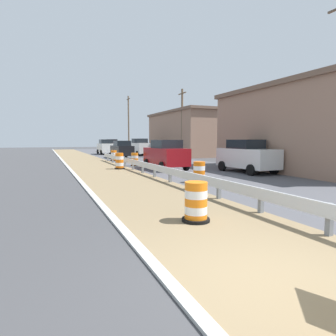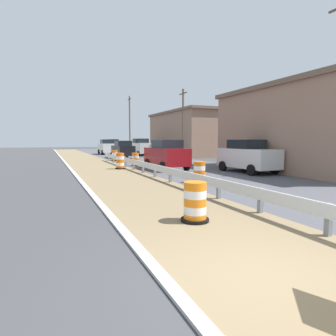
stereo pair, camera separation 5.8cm
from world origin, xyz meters
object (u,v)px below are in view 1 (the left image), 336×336
at_px(traffic_barrel_close, 199,173).
at_px(traffic_barrel_far, 135,160).
at_px(car_trailing_far_lane, 166,155).
at_px(car_mid_far_lane, 247,156).
at_px(car_lead_far_lane, 122,149).
at_px(car_distant_a, 140,147).
at_px(car_lead_near_lane, 106,147).
at_px(traffic_barrel_farther, 114,156).
at_px(traffic_barrel_nearest, 196,204).
at_px(car_trailing_near_lane, 112,145).
at_px(utility_pole_mid, 182,122).
at_px(utility_pole_far, 129,123).
at_px(traffic_barrel_mid, 120,162).

height_order(traffic_barrel_close, traffic_barrel_far, traffic_barrel_far).
bearing_deg(car_trailing_far_lane, car_mid_far_lane, -135.35).
bearing_deg(car_lead_far_lane, car_mid_far_lane, -167.84).
bearing_deg(traffic_barrel_far, car_distant_a, 70.60).
xyz_separation_m(car_lead_near_lane, car_mid_far_lane, (3.64, -25.66, -0.01)).
distance_m(car_lead_near_lane, car_lead_far_lane, 8.86).
relative_size(traffic_barrel_farther, car_mid_far_lane, 0.24).
bearing_deg(traffic_barrel_nearest, traffic_barrel_close, 59.66).
height_order(traffic_barrel_far, car_trailing_near_lane, car_trailing_near_lane).
xyz_separation_m(car_lead_far_lane, car_mid_far_lane, (3.62, -16.79, 0.05)).
bearing_deg(car_lead_far_lane, traffic_barrel_close, 176.43).
distance_m(traffic_barrel_close, car_distant_a, 24.04).
bearing_deg(car_trailing_near_lane, traffic_barrel_farther, -9.83).
bearing_deg(car_lead_far_lane, car_distant_a, -39.36).
xyz_separation_m(traffic_barrel_close, car_lead_far_lane, (1.21, 19.36, 0.51)).
relative_size(car_trailing_far_lane, utility_pole_mid, 0.55).
bearing_deg(traffic_barrel_farther, car_distant_a, 57.49).
bearing_deg(car_trailing_near_lane, traffic_barrel_nearest, -7.73).
height_order(car_lead_far_lane, car_distant_a, car_distant_a).
relative_size(car_lead_far_lane, utility_pole_mid, 0.54).
bearing_deg(traffic_barrel_farther, car_trailing_far_lane, -79.98).
distance_m(car_lead_far_lane, utility_pole_mid, 7.50).
height_order(traffic_barrel_nearest, utility_pole_mid, utility_pole_mid).
bearing_deg(car_mid_far_lane, traffic_barrel_close, -63.32).
height_order(traffic_barrel_far, car_distant_a, car_distant_a).
bearing_deg(car_mid_far_lane, car_lead_near_lane, -173.21).
distance_m(car_distant_a, utility_pole_far, 13.69).
height_order(car_distant_a, utility_pole_mid, utility_pole_mid).
height_order(traffic_barrel_nearest, traffic_barrel_mid, traffic_barrel_mid).
relative_size(traffic_barrel_nearest, utility_pole_far, 0.10).
relative_size(traffic_barrel_mid, car_lead_far_lane, 0.27).
xyz_separation_m(traffic_barrel_farther, car_lead_near_lane, (1.80, 12.93, 0.58)).
relative_size(traffic_barrel_nearest, car_trailing_near_lane, 0.23).
bearing_deg(car_lead_far_lane, traffic_barrel_farther, 155.90).
height_order(traffic_barrel_mid, car_mid_far_lane, car_mid_far_lane).
bearing_deg(utility_pole_far, car_mid_far_lane, -93.37).
bearing_deg(car_mid_far_lane, traffic_barrel_nearest, -46.09).
bearing_deg(car_lead_near_lane, utility_pole_far, -33.94).
bearing_deg(traffic_barrel_farther, traffic_barrel_mid, -99.85).
distance_m(car_lead_far_lane, car_trailing_far_lane, 13.02).
height_order(traffic_barrel_close, utility_pole_mid, utility_pole_mid).
bearing_deg(traffic_barrel_far, traffic_barrel_mid, -133.03).
height_order(car_lead_near_lane, car_distant_a, car_distant_a).
distance_m(traffic_barrel_close, car_lead_far_lane, 19.40).
bearing_deg(traffic_barrel_close, utility_pole_mid, 66.17).
bearing_deg(utility_pole_mid, car_trailing_far_lane, -121.01).
bearing_deg(car_lead_near_lane, car_trailing_near_lane, -15.75).
height_order(traffic_barrel_nearest, traffic_barrel_far, traffic_barrel_far).
bearing_deg(car_trailing_far_lane, traffic_barrel_nearest, 159.51).
height_order(traffic_barrel_mid, car_trailing_far_lane, car_trailing_far_lane).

